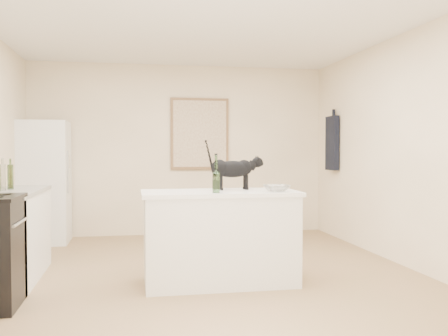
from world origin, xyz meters
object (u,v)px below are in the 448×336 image
black_cat (232,171)px  wine_bottle (216,176)px  fridge (43,182)px  glass_bowl (276,188)px

black_cat → wine_bottle: (-0.22, -0.34, -0.03)m
fridge → glass_bowl: 3.74m
fridge → wine_bottle: (1.98, -2.75, 0.21)m
glass_bowl → wine_bottle: bearing=-177.0°
black_cat → glass_bowl: (0.37, -0.30, -0.15)m
fridge → wine_bottle: bearing=-54.2°
glass_bowl → black_cat: bearing=140.5°
fridge → black_cat: size_ratio=3.23×
wine_bottle → glass_bowl: wine_bottle is taller
fridge → wine_bottle: size_ratio=5.37×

